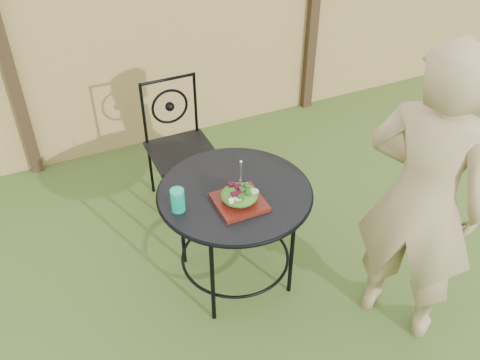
# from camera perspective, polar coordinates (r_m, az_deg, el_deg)

# --- Properties ---
(ground) EXTENTS (60.00, 60.00, 0.00)m
(ground) POSITION_cam_1_polar(r_m,az_deg,el_deg) (3.50, 6.24, -12.66)
(ground) COLOR #274415
(ground) RESTS_ON ground
(fence) EXTENTS (8.00, 0.12, 1.90)m
(fence) POSITION_cam_1_polar(r_m,az_deg,el_deg) (4.59, -7.06, 15.16)
(fence) COLOR tan
(fence) RESTS_ON ground
(patio_table) EXTENTS (0.92, 0.92, 0.72)m
(patio_table) POSITION_cam_1_polar(r_m,az_deg,el_deg) (3.22, -0.55, -3.08)
(patio_table) COLOR black
(patio_table) RESTS_ON ground
(patio_chair) EXTENTS (0.46, 0.46, 0.95)m
(patio_chair) POSITION_cam_1_polar(r_m,az_deg,el_deg) (3.97, -6.54, 4.07)
(patio_chair) COLOR black
(patio_chair) RESTS_ON ground
(diner) EXTENTS (0.71, 0.79, 1.80)m
(diner) POSITION_cam_1_polar(r_m,az_deg,el_deg) (2.93, 18.83, -2.15)
(diner) COLOR #A2885C
(diner) RESTS_ON ground
(salad_plate) EXTENTS (0.27, 0.27, 0.02)m
(salad_plate) POSITION_cam_1_polar(r_m,az_deg,el_deg) (3.03, -0.07, -2.38)
(salad_plate) COLOR #450B09
(salad_plate) RESTS_ON patio_table
(salad) EXTENTS (0.21, 0.21, 0.08)m
(salad) POSITION_cam_1_polar(r_m,az_deg,el_deg) (2.99, -0.07, -1.61)
(salad) COLOR #235614
(salad) RESTS_ON salad_plate
(fork) EXTENTS (0.01, 0.01, 0.18)m
(fork) POSITION_cam_1_polar(r_m,az_deg,el_deg) (2.92, 0.10, 0.42)
(fork) COLOR silver
(fork) RESTS_ON salad
(drinking_glass) EXTENTS (0.08, 0.08, 0.14)m
(drinking_glass) POSITION_cam_1_polar(r_m,az_deg,el_deg) (2.97, -6.66, -2.14)
(drinking_glass) COLOR #0EA983
(drinking_glass) RESTS_ON patio_table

